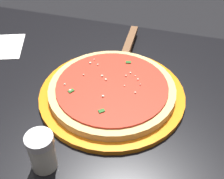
{
  "coord_description": "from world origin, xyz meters",
  "views": [
    {
      "loc": [
        0.13,
        -0.42,
        1.17
      ],
      "look_at": [
        -0.01,
        0.05,
        0.74
      ],
      "focal_mm": 49.19,
      "sensor_mm": 36.0,
      "label": 1
    }
  ],
  "objects_px": {
    "serving_plate": "(112,95)",
    "pizza_server": "(127,50)",
    "parmesan_shaker": "(42,151)",
    "pizza": "(112,89)"
  },
  "relations": [
    {
      "from": "serving_plate",
      "to": "pizza_server",
      "type": "bearing_deg",
      "value": 92.54
    },
    {
      "from": "parmesan_shaker",
      "to": "pizza",
      "type": "bearing_deg",
      "value": 72.61
    },
    {
      "from": "pizza_server",
      "to": "serving_plate",
      "type": "bearing_deg",
      "value": -87.46
    },
    {
      "from": "serving_plate",
      "to": "parmesan_shaker",
      "type": "distance_m",
      "value": 0.21
    },
    {
      "from": "pizza",
      "to": "pizza_server",
      "type": "height_order",
      "value": "pizza"
    },
    {
      "from": "serving_plate",
      "to": "parmesan_shaker",
      "type": "relative_size",
      "value": 4.15
    },
    {
      "from": "pizza",
      "to": "parmesan_shaker",
      "type": "relative_size",
      "value": 3.59
    },
    {
      "from": "serving_plate",
      "to": "pizza_server",
      "type": "relative_size",
      "value": 1.38
    },
    {
      "from": "serving_plate",
      "to": "pizza_server",
      "type": "xyz_separation_m",
      "value": [
        -0.01,
        0.15,
        0.01
      ]
    },
    {
      "from": "serving_plate",
      "to": "pizza_server",
      "type": "height_order",
      "value": "pizza_server"
    }
  ]
}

